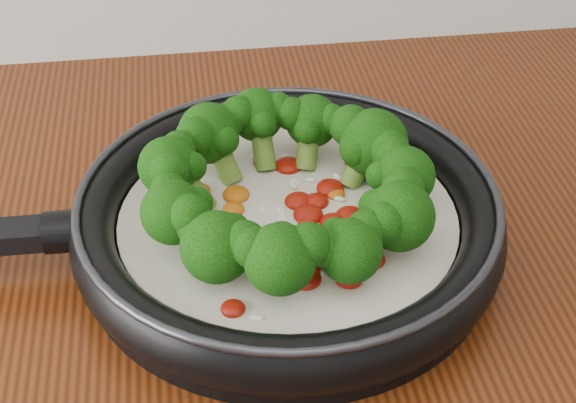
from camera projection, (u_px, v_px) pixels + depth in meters
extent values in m
cylinder|color=black|center=(288.00, 244.00, 0.70)|extent=(0.33, 0.33, 0.01)
torus|color=black|center=(288.00, 219.00, 0.68)|extent=(0.35, 0.35, 0.04)
torus|color=#2D2D33|center=(288.00, 196.00, 0.67)|extent=(0.34, 0.34, 0.01)
cylinder|color=black|center=(65.00, 231.00, 0.66)|extent=(0.03, 0.03, 0.03)
cylinder|color=silver|center=(288.00, 227.00, 0.68)|extent=(0.28, 0.28, 0.02)
ellipsoid|color=maroon|center=(288.00, 166.00, 0.73)|extent=(0.03, 0.03, 0.01)
ellipsoid|color=maroon|center=(316.00, 201.00, 0.69)|extent=(0.03, 0.03, 0.01)
ellipsoid|color=#BF580C|center=(336.00, 194.00, 0.70)|extent=(0.02, 0.02, 0.01)
ellipsoid|color=maroon|center=(233.00, 309.00, 0.59)|extent=(0.02, 0.02, 0.01)
ellipsoid|color=maroon|center=(378.00, 205.00, 0.69)|extent=(0.02, 0.02, 0.01)
ellipsoid|color=#BF580C|center=(247.00, 259.00, 0.63)|extent=(0.03, 0.03, 0.01)
ellipsoid|color=maroon|center=(264.00, 163.00, 0.73)|extent=(0.03, 0.03, 0.01)
ellipsoid|color=maroon|center=(298.00, 201.00, 0.69)|extent=(0.03, 0.03, 0.01)
ellipsoid|color=#BF580C|center=(347.00, 237.00, 0.65)|extent=(0.02, 0.02, 0.01)
ellipsoid|color=maroon|center=(307.00, 223.00, 0.67)|extent=(0.02, 0.02, 0.01)
ellipsoid|color=maroon|center=(334.00, 223.00, 0.67)|extent=(0.03, 0.03, 0.01)
ellipsoid|color=#BF580C|center=(200.00, 190.00, 0.70)|extent=(0.02, 0.02, 0.01)
ellipsoid|color=maroon|center=(349.00, 279.00, 0.62)|extent=(0.03, 0.03, 0.01)
ellipsoid|color=maroon|center=(307.00, 264.00, 0.63)|extent=(0.03, 0.03, 0.01)
ellipsoid|color=#BF580C|center=(388.00, 234.00, 0.66)|extent=(0.03, 0.03, 0.01)
ellipsoid|color=maroon|center=(308.00, 215.00, 0.68)|extent=(0.03, 0.03, 0.01)
ellipsoid|color=maroon|center=(305.00, 279.00, 0.62)|extent=(0.03, 0.03, 0.01)
ellipsoid|color=#BF580C|center=(414.00, 238.00, 0.65)|extent=(0.02, 0.02, 0.01)
ellipsoid|color=maroon|center=(330.00, 188.00, 0.70)|extent=(0.02, 0.02, 0.01)
ellipsoid|color=maroon|center=(350.00, 217.00, 0.67)|extent=(0.03, 0.03, 0.01)
ellipsoid|color=#BF580C|center=(236.00, 195.00, 0.70)|extent=(0.03, 0.03, 0.01)
ellipsoid|color=maroon|center=(358.00, 161.00, 0.74)|extent=(0.03, 0.03, 0.01)
ellipsoid|color=maroon|center=(371.00, 260.00, 0.63)|extent=(0.02, 0.02, 0.01)
ellipsoid|color=#BF580C|center=(234.00, 209.00, 0.68)|extent=(0.02, 0.02, 0.01)
ellipsoid|color=white|center=(320.00, 187.00, 0.71)|extent=(0.01, 0.01, 0.00)
ellipsoid|color=white|center=(321.00, 267.00, 0.63)|extent=(0.01, 0.01, 0.00)
ellipsoid|color=white|center=(282.00, 220.00, 0.67)|extent=(0.01, 0.01, 0.00)
ellipsoid|color=white|center=(299.00, 210.00, 0.68)|extent=(0.01, 0.01, 0.00)
ellipsoid|color=white|center=(283.00, 214.00, 0.68)|extent=(0.01, 0.01, 0.00)
ellipsoid|color=white|center=(257.00, 318.00, 0.59)|extent=(0.01, 0.01, 0.00)
ellipsoid|color=white|center=(337.00, 248.00, 0.65)|extent=(0.01, 0.01, 0.00)
ellipsoid|color=white|center=(263.00, 210.00, 0.68)|extent=(0.01, 0.01, 0.00)
ellipsoid|color=white|center=(350.00, 244.00, 0.65)|extent=(0.01, 0.01, 0.00)
ellipsoid|color=white|center=(295.00, 181.00, 0.71)|extent=(0.01, 0.01, 0.00)
ellipsoid|color=white|center=(293.00, 185.00, 0.71)|extent=(0.01, 0.01, 0.00)
ellipsoid|color=white|center=(284.00, 157.00, 0.74)|extent=(0.01, 0.01, 0.00)
ellipsoid|color=white|center=(402.00, 177.00, 0.72)|extent=(0.01, 0.01, 0.00)
ellipsoid|color=white|center=(245.00, 244.00, 0.65)|extent=(0.01, 0.01, 0.00)
ellipsoid|color=white|center=(337.00, 176.00, 0.72)|extent=(0.01, 0.01, 0.00)
ellipsoid|color=white|center=(339.00, 199.00, 0.69)|extent=(0.01, 0.01, 0.00)
ellipsoid|color=white|center=(310.00, 180.00, 0.71)|extent=(0.01, 0.01, 0.00)
ellipsoid|color=white|center=(280.00, 210.00, 0.68)|extent=(0.00, 0.01, 0.00)
ellipsoid|color=white|center=(253.00, 157.00, 0.74)|extent=(0.01, 0.01, 0.00)
ellipsoid|color=white|center=(243.00, 194.00, 0.70)|extent=(0.01, 0.01, 0.00)
ellipsoid|color=white|center=(276.00, 285.00, 0.61)|extent=(0.01, 0.01, 0.00)
cylinder|color=olive|center=(381.00, 196.00, 0.67)|extent=(0.03, 0.02, 0.04)
sphere|color=black|center=(405.00, 176.00, 0.66)|extent=(0.05, 0.05, 0.05)
sphere|color=black|center=(393.00, 155.00, 0.67)|extent=(0.03, 0.03, 0.03)
sphere|color=black|center=(405.00, 184.00, 0.64)|extent=(0.03, 0.03, 0.03)
sphere|color=black|center=(381.00, 175.00, 0.66)|extent=(0.02, 0.02, 0.02)
cylinder|color=olive|center=(357.00, 168.00, 0.71)|extent=(0.04, 0.03, 0.04)
sphere|color=black|center=(374.00, 143.00, 0.70)|extent=(0.06, 0.06, 0.06)
sphere|color=black|center=(351.00, 126.00, 0.71)|extent=(0.04, 0.04, 0.04)
sphere|color=black|center=(389.00, 150.00, 0.68)|extent=(0.03, 0.03, 0.03)
sphere|color=black|center=(357.00, 149.00, 0.69)|extent=(0.03, 0.03, 0.03)
cylinder|color=olive|center=(308.00, 150.00, 0.73)|extent=(0.03, 0.04, 0.04)
sphere|color=black|center=(312.00, 121.00, 0.73)|extent=(0.05, 0.05, 0.05)
sphere|color=black|center=(291.00, 114.00, 0.72)|extent=(0.03, 0.03, 0.03)
sphere|color=black|center=(331.00, 119.00, 0.72)|extent=(0.03, 0.03, 0.03)
sphere|color=black|center=(308.00, 130.00, 0.71)|extent=(0.02, 0.02, 0.02)
cylinder|color=olive|center=(263.00, 147.00, 0.72)|extent=(0.02, 0.04, 0.04)
sphere|color=black|center=(257.00, 115.00, 0.73)|extent=(0.05, 0.05, 0.05)
sphere|color=black|center=(238.00, 113.00, 0.71)|extent=(0.03, 0.03, 0.03)
sphere|color=black|center=(278.00, 108.00, 0.72)|extent=(0.03, 0.03, 0.03)
sphere|color=black|center=(262.00, 124.00, 0.71)|extent=(0.02, 0.02, 0.02)
cylinder|color=olive|center=(224.00, 161.00, 0.71)|extent=(0.04, 0.04, 0.04)
sphere|color=black|center=(209.00, 133.00, 0.71)|extent=(0.05, 0.05, 0.05)
sphere|color=black|center=(195.00, 137.00, 0.69)|extent=(0.03, 0.03, 0.03)
sphere|color=black|center=(229.00, 120.00, 0.71)|extent=(0.03, 0.03, 0.03)
sphere|color=black|center=(224.00, 140.00, 0.70)|extent=(0.03, 0.03, 0.03)
cylinder|color=olive|center=(194.00, 190.00, 0.68)|extent=(0.04, 0.03, 0.04)
sphere|color=black|center=(168.00, 167.00, 0.66)|extent=(0.05, 0.05, 0.05)
sphere|color=black|center=(169.00, 172.00, 0.64)|extent=(0.03, 0.03, 0.03)
sphere|color=black|center=(178.00, 148.00, 0.67)|extent=(0.03, 0.03, 0.03)
sphere|color=black|center=(192.00, 167.00, 0.66)|extent=(0.02, 0.02, 0.02)
cylinder|color=olive|center=(199.00, 227.00, 0.64)|extent=(0.04, 0.03, 0.04)
sphere|color=black|center=(173.00, 212.00, 0.62)|extent=(0.05, 0.05, 0.05)
sphere|color=black|center=(190.00, 215.00, 0.60)|extent=(0.03, 0.03, 0.03)
sphere|color=black|center=(169.00, 191.00, 0.63)|extent=(0.03, 0.03, 0.03)
sphere|color=black|center=(197.00, 203.00, 0.63)|extent=(0.02, 0.02, 0.02)
cylinder|color=olive|center=(232.00, 253.00, 0.62)|extent=(0.04, 0.04, 0.04)
sphere|color=black|center=(217.00, 247.00, 0.60)|extent=(0.05, 0.05, 0.05)
sphere|color=black|center=(244.00, 243.00, 0.59)|extent=(0.03, 0.03, 0.03)
sphere|color=black|center=(198.00, 227.00, 0.60)|extent=(0.03, 0.03, 0.03)
sphere|color=black|center=(233.00, 231.00, 0.61)|extent=(0.03, 0.03, 0.03)
cylinder|color=olive|center=(282.00, 263.00, 0.61)|extent=(0.02, 0.04, 0.04)
sphere|color=black|center=(280.00, 259.00, 0.58)|extent=(0.05, 0.05, 0.05)
sphere|color=black|center=(309.00, 245.00, 0.58)|extent=(0.03, 0.03, 0.03)
sphere|color=black|center=(252.00, 247.00, 0.58)|extent=(0.03, 0.03, 0.03)
sphere|color=black|center=(282.00, 239.00, 0.59)|extent=(0.03, 0.03, 0.03)
cylinder|color=olive|center=(336.00, 256.00, 0.62)|extent=(0.03, 0.04, 0.04)
sphere|color=black|center=(350.00, 251.00, 0.59)|extent=(0.05, 0.05, 0.05)
sphere|color=black|center=(367.00, 229.00, 0.60)|extent=(0.03, 0.03, 0.03)
sphere|color=black|center=(325.00, 248.00, 0.59)|extent=(0.03, 0.03, 0.03)
sphere|color=black|center=(336.00, 233.00, 0.61)|extent=(0.02, 0.02, 0.02)
cylinder|color=olive|center=(375.00, 230.00, 0.64)|extent=(0.04, 0.04, 0.04)
sphere|color=black|center=(400.00, 216.00, 0.62)|extent=(0.05, 0.05, 0.05)
sphere|color=black|center=(403.00, 190.00, 0.63)|extent=(0.03, 0.03, 0.03)
sphere|color=black|center=(384.00, 223.00, 0.60)|extent=(0.03, 0.03, 0.03)
sphere|color=black|center=(376.00, 206.00, 0.62)|extent=(0.03, 0.03, 0.03)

